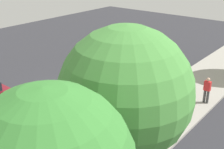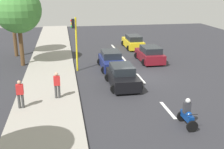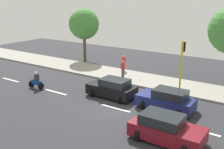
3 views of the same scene
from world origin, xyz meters
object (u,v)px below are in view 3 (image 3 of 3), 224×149
object	(u,v)px
traffic_light_corner	(182,61)
motorcycle	(36,81)
street_tree_center	(84,24)
car_black	(112,88)
pedestrian_by_tree	(124,62)
car_dark_blue	(166,100)
pedestrian_near_signal	(123,68)
car_maroon	(166,129)

from	to	relation	value
traffic_light_corner	motorcycle	bearing A→B (deg)	114.88
street_tree_center	car_black	bearing A→B (deg)	-131.13
motorcycle	pedestrian_by_tree	distance (m)	9.38
car_dark_blue	motorcycle	world-z (taller)	motorcycle
pedestrian_near_signal	street_tree_center	xyz separation A→B (m)	(4.16, 8.17, 3.38)
car_maroon	pedestrian_near_signal	distance (m)	11.74
street_tree_center	pedestrian_by_tree	bearing A→B (deg)	-106.60
car_dark_blue	car_black	size ratio (longest dim) A/B	1.03
car_black	traffic_light_corner	distance (m)	5.82
traffic_light_corner	street_tree_center	bearing A→B (deg)	68.56
car_dark_blue	motorcycle	xyz separation A→B (m)	(-2.05, 11.13, -0.07)
car_dark_blue	car_maroon	distance (m)	4.30
traffic_light_corner	street_tree_center	world-z (taller)	street_tree_center
pedestrian_by_tree	traffic_light_corner	world-z (taller)	traffic_light_corner
car_maroon	street_tree_center	size ratio (longest dim) A/B	0.64
car_maroon	car_dark_blue	bearing A→B (deg)	22.33
car_maroon	street_tree_center	bearing A→B (deg)	51.95
pedestrian_near_signal	street_tree_center	size ratio (longest dim) A/B	0.27
car_dark_blue	car_black	xyz separation A→B (m)	(-0.03, 4.56, -0.00)
motorcycle	car_dark_blue	bearing A→B (deg)	-79.58
car_black	pedestrian_by_tree	xyz separation A→B (m)	(6.68, 3.05, 0.35)
motorcycle	pedestrian_near_signal	world-z (taller)	pedestrian_near_signal
traffic_light_corner	pedestrian_by_tree	bearing A→B (deg)	64.31
pedestrian_near_signal	street_tree_center	world-z (taller)	street_tree_center
car_dark_blue	pedestrian_near_signal	xyz separation A→B (m)	(4.56, 6.41, 0.35)
pedestrian_near_signal	car_dark_blue	bearing A→B (deg)	-125.41
car_maroon	pedestrian_near_signal	xyz separation A→B (m)	(8.54, 8.05, 0.35)
pedestrian_by_tree	street_tree_center	xyz separation A→B (m)	(2.08, 6.97, 3.38)
car_maroon	car_black	bearing A→B (deg)	57.52
motorcycle	pedestrian_near_signal	bearing A→B (deg)	-35.54
car_dark_blue	car_maroon	bearing A→B (deg)	-157.67
car_dark_blue	pedestrian_near_signal	world-z (taller)	pedestrian_near_signal
car_dark_blue	car_black	bearing A→B (deg)	90.44
motorcycle	traffic_light_corner	size ratio (longest dim) A/B	0.34
car_black	street_tree_center	world-z (taller)	street_tree_center
car_black	car_maroon	distance (m)	7.34
pedestrian_by_tree	traffic_light_corner	distance (m)	8.50
car_dark_blue	car_maroon	size ratio (longest dim) A/B	0.99
car_black	car_dark_blue	bearing A→B (deg)	-89.56
traffic_light_corner	pedestrian_near_signal	bearing A→B (deg)	76.44
car_maroon	traffic_light_corner	distance (m)	7.58
car_maroon	pedestrian_by_tree	size ratio (longest dim) A/B	2.38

